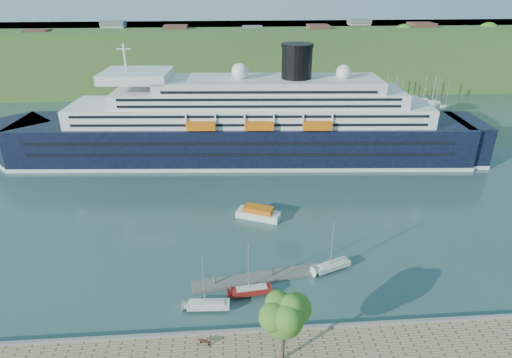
% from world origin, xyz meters
% --- Properties ---
extents(ground, '(400.00, 400.00, 0.00)m').
position_xyz_m(ground, '(0.00, 0.00, 0.00)').
color(ground, '#284744').
rests_on(ground, ground).
extents(far_hillside, '(400.00, 50.00, 24.00)m').
position_xyz_m(far_hillside, '(0.00, 145.00, 12.00)').
color(far_hillside, '#2E5522').
rests_on(far_hillside, ground).
extents(quay_coping, '(220.00, 0.50, 0.30)m').
position_xyz_m(quay_coping, '(0.00, -0.20, 1.15)').
color(quay_coping, slate).
rests_on(quay_coping, promenade).
extents(cruise_ship, '(125.68, 26.32, 28.01)m').
position_xyz_m(cruise_ship, '(1.78, 59.77, 14.01)').
color(cruise_ship, black).
rests_on(cruise_ship, ground).
extents(park_bench, '(1.44, 1.05, 0.85)m').
position_xyz_m(park_bench, '(-5.25, -1.85, 1.43)').
color(park_bench, '#441F13').
rests_on(park_bench, promenade).
extents(promenade_tree, '(6.05, 6.05, 10.02)m').
position_xyz_m(promenade_tree, '(3.81, -4.79, 6.01)').
color(promenade_tree, '#30681B').
rests_on(promenade_tree, promenade).
extents(floating_pontoon, '(20.21, 5.61, 0.45)m').
position_xyz_m(floating_pontoon, '(2.32, 11.28, 0.22)').
color(floating_pontoon, '#66635B').
rests_on(floating_pontoon, ground).
extents(sailboat_white_near, '(6.40, 2.05, 8.17)m').
position_xyz_m(sailboat_white_near, '(-5.03, 5.20, 4.09)').
color(sailboat_white_near, silver).
rests_on(sailboat_white_near, ground).
extents(sailboat_red, '(6.43, 2.46, 8.10)m').
position_xyz_m(sailboat_red, '(1.05, 7.77, 4.05)').
color(sailboat_red, maroon).
rests_on(sailboat_red, ground).
extents(sailboat_white_far, '(6.60, 4.02, 8.26)m').
position_xyz_m(sailboat_white_far, '(13.89, 12.60, 4.13)').
color(sailboat_white_far, silver).
rests_on(sailboat_white_far, ground).
extents(tender_launch, '(8.73, 5.87, 2.29)m').
position_xyz_m(tender_launch, '(3.72, 29.56, 1.14)').
color(tender_launch, '#D7630C').
rests_on(tender_launch, ground).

